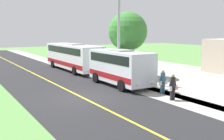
% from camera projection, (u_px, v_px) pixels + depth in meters
% --- Properties ---
extents(ground_plane, '(120.00, 120.00, 0.00)m').
position_uv_depth(ground_plane, '(81.00, 97.00, 18.70)').
color(ground_plane, '#548442').
extents(road_surface, '(8.00, 100.00, 0.01)m').
position_uv_depth(road_surface, '(81.00, 97.00, 18.70)').
color(road_surface, black).
rests_on(road_surface, ground).
extents(sidewalk, '(2.40, 100.00, 0.01)m').
position_uv_depth(sidewalk, '(142.00, 89.00, 21.36)').
color(sidewalk, '#9E9991').
rests_on(sidewalk, ground).
extents(road_centre_line, '(0.16, 100.00, 0.00)m').
position_uv_depth(road_centre_line, '(81.00, 97.00, 18.70)').
color(road_centre_line, gold).
rests_on(road_centre_line, ground).
extents(shuttle_bus_front, '(2.61, 6.76, 2.97)m').
position_uv_depth(shuttle_bus_front, '(120.00, 66.00, 22.50)').
color(shuttle_bus_front, silver).
rests_on(shuttle_bus_front, ground).
extents(transit_bus_rear, '(2.77, 10.89, 3.05)m').
position_uv_depth(transit_bus_rear, '(73.00, 56.00, 31.08)').
color(transit_bus_rear, white).
rests_on(transit_bus_rear, ground).
extents(pedestrian_with_bags, '(0.72, 0.34, 1.75)m').
position_uv_depth(pedestrian_with_bags, '(173.00, 86.00, 17.77)').
color(pedestrian_with_bags, '#262628').
rests_on(pedestrian_with_bags, ground).
extents(pedestrian_waiting, '(0.72, 0.34, 1.78)m').
position_uv_depth(pedestrian_waiting, '(163.00, 81.00, 19.57)').
color(pedestrian_waiting, '#335972').
rests_on(pedestrian_waiting, ground).
extents(street_light_pole, '(1.97, 0.24, 8.58)m').
position_uv_depth(street_light_pole, '(118.00, 28.00, 23.15)').
color(street_light_pole, '#9E9EA3').
rests_on(street_light_pole, ground).
extents(tree_curbside, '(3.76, 3.76, 6.32)m').
position_uv_depth(tree_curbside, '(128.00, 32.00, 26.30)').
color(tree_curbside, '#4C3826').
rests_on(tree_curbside, ground).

